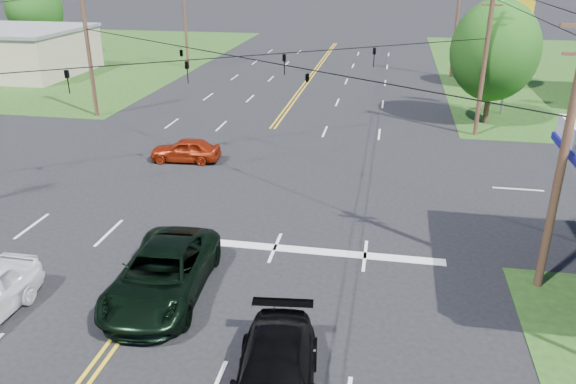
% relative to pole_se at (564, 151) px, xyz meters
% --- Properties ---
extents(ground, '(280.00, 280.00, 0.00)m').
position_rel_pole_se_xyz_m(ground, '(-13.00, 9.00, -4.92)').
color(ground, black).
rests_on(ground, ground).
extents(grass_nw, '(46.00, 48.00, 0.03)m').
position_rel_pole_se_xyz_m(grass_nw, '(-48.00, 41.00, -4.92)').
color(grass_nw, '#204014').
rests_on(grass_nw, ground).
extents(stop_bar, '(10.00, 0.50, 0.02)m').
position_rel_pole_se_xyz_m(stop_bar, '(-8.00, 1.00, -4.92)').
color(stop_bar, silver).
rests_on(stop_bar, ground).
extents(pole_se, '(1.60, 0.28, 9.50)m').
position_rel_pole_se_xyz_m(pole_se, '(0.00, 0.00, 0.00)').
color(pole_se, '#482E1E').
rests_on(pole_se, ground).
extents(pole_nw, '(1.60, 0.28, 9.50)m').
position_rel_pole_se_xyz_m(pole_nw, '(-26.00, 18.00, 0.00)').
color(pole_nw, '#482E1E').
rests_on(pole_nw, ground).
extents(pole_ne, '(1.60, 0.28, 9.50)m').
position_rel_pole_se_xyz_m(pole_ne, '(0.00, 18.00, 0.00)').
color(pole_ne, '#482E1E').
rests_on(pole_ne, ground).
extents(pole_left_far, '(1.60, 0.28, 10.00)m').
position_rel_pole_se_xyz_m(pole_left_far, '(-26.00, 37.00, 0.25)').
color(pole_left_far, '#482E1E').
rests_on(pole_left_far, ground).
extents(pole_right_far, '(1.60, 0.28, 10.00)m').
position_rel_pole_se_xyz_m(pole_right_far, '(0.00, 37.00, 0.25)').
color(pole_right_far, '#482E1E').
rests_on(pole_right_far, ground).
extents(span_wire_signals, '(26.00, 18.00, 1.13)m').
position_rel_pole_se_xyz_m(span_wire_signals, '(-13.00, 9.00, 1.08)').
color(span_wire_signals, black).
rests_on(span_wire_signals, ground).
extents(power_lines, '(26.04, 100.00, 0.64)m').
position_rel_pole_se_xyz_m(power_lines, '(-13.00, 7.00, 3.68)').
color(power_lines, black).
rests_on(power_lines, ground).
extents(tree_right_a, '(5.70, 5.70, 8.18)m').
position_rel_pole_se_xyz_m(tree_right_a, '(1.00, 21.00, -0.05)').
color(tree_right_a, '#482E1E').
rests_on(tree_right_a, ground).
extents(tree_right_b, '(4.94, 4.94, 7.09)m').
position_rel_pole_se_xyz_m(tree_right_b, '(3.50, 33.00, -0.70)').
color(tree_right_b, '#482E1E').
rests_on(tree_right_b, ground).
extents(tree_far_l, '(6.08, 6.08, 8.72)m').
position_rel_pole_se_xyz_m(tree_far_l, '(-45.00, 41.00, 0.28)').
color(tree_far_l, '#482E1E').
rests_on(tree_far_l, ground).
extents(pickup_dkgreen, '(3.14, 6.16, 1.67)m').
position_rel_pole_se_xyz_m(pickup_dkgreen, '(-12.50, -2.92, -4.08)').
color(pickup_dkgreen, black).
rests_on(pickup_dkgreen, ground).
extents(suv_black, '(2.64, 5.35, 1.49)m').
position_rel_pole_se_xyz_m(suv_black, '(-7.83, -7.03, -4.17)').
color(suv_black, black).
rests_on(suv_black, ground).
extents(sedan_red, '(3.94, 1.83, 1.31)m').
position_rel_pole_se_xyz_m(sedan_red, '(-16.41, 10.00, -4.26)').
color(sedan_red, maroon).
rests_on(sedan_red, ground).
extents(polesign_ne, '(2.20, 0.78, 8.03)m').
position_rel_pole_se_xyz_m(polesign_ne, '(2.47, 23.71, 1.34)').
color(polesign_ne, '#A5A5AA').
rests_on(polesign_ne, ground).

